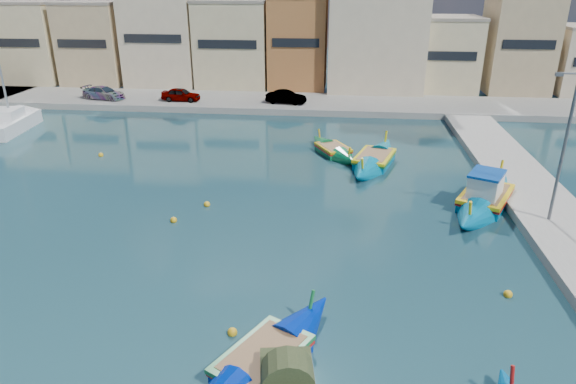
% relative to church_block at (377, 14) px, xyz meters
% --- Properties ---
extents(ground, '(160.00, 160.00, 0.00)m').
position_rel_church_block_xyz_m(ground, '(-10.00, -40.00, -8.41)').
color(ground, '#112B35').
rests_on(ground, ground).
extents(north_quay, '(80.00, 8.00, 0.60)m').
position_rel_church_block_xyz_m(north_quay, '(-10.00, -8.00, -8.11)').
color(north_quay, gray).
rests_on(north_quay, ground).
extents(north_townhouses, '(83.20, 7.87, 10.19)m').
position_rel_church_block_xyz_m(north_townhouses, '(-3.32, -0.64, -3.41)').
color(north_townhouses, '#C5B488').
rests_on(north_townhouses, ground).
extents(church_block, '(10.00, 10.00, 19.10)m').
position_rel_church_block_xyz_m(church_block, '(0.00, 0.00, 0.00)').
color(church_block, beige).
rests_on(church_block, ground).
extents(quay_street_lamp, '(1.18, 0.16, 8.00)m').
position_rel_church_block_xyz_m(quay_street_lamp, '(7.44, -34.00, -4.07)').
color(quay_street_lamp, '#595B60').
rests_on(quay_street_lamp, ground).
extents(parked_cars, '(23.03, 2.63, 1.30)m').
position_rel_church_block_xyz_m(parked_cars, '(-19.85, -9.50, -7.16)').
color(parked_cars, '#4C1919').
rests_on(parked_cars, north_quay).
extents(luzzu_turquoise_cabin, '(6.57, 10.18, 3.30)m').
position_rel_church_block_xyz_m(luzzu_turquoise_cabin, '(4.98, -31.35, -8.01)').
color(luzzu_turquoise_cabin, '#006C9C').
rests_on(luzzu_turquoise_cabin, ground).
extents(luzzu_cyan_mid, '(4.68, 9.37, 2.70)m').
position_rel_church_block_xyz_m(luzzu_cyan_mid, '(-0.96, -25.04, -8.12)').
color(luzzu_cyan_mid, '#00719A').
rests_on(luzzu_cyan_mid, ground).
extents(luzzu_green, '(4.76, 6.88, 2.16)m').
position_rel_church_block_xyz_m(luzzu_green, '(-3.86, -23.00, -8.18)').
color(luzzu_green, '#0A6D3D').
rests_on(luzzu_green, ground).
extents(luzzu_blue_south, '(5.64, 8.22, 2.40)m').
position_rel_church_block_xyz_m(luzzu_blue_south, '(-5.54, -45.85, -8.16)').
color(luzzu_blue_south, '#0020A1').
rests_on(luzzu_blue_south, ground).
extents(yacht_north, '(3.75, 9.76, 12.70)m').
position_rel_church_block_xyz_m(yacht_north, '(-31.49, -17.79, -7.91)').
color(yacht_north, white).
rests_on(yacht_north, ground).
extents(mooring_buoys, '(24.72, 23.09, 0.36)m').
position_rel_church_block_xyz_m(mooring_buoys, '(-8.26, -33.38, -8.33)').
color(mooring_buoys, gold).
rests_on(mooring_buoys, ground).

